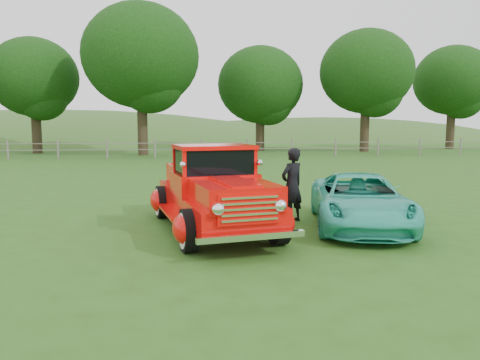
{
  "coord_description": "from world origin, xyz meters",
  "views": [
    {
      "loc": [
        -1.2,
        -8.48,
        2.21
      ],
      "look_at": [
        -0.02,
        1.2,
        1.03
      ],
      "focal_mm": 35.0,
      "sensor_mm": 36.0,
      "label": 1
    }
  ],
  "objects": [
    {
      "name": "red_pickup",
      "position": [
        -0.6,
        1.08,
        0.8
      ],
      "size": [
        2.9,
        5.22,
        1.78
      ],
      "rotation": [
        0.0,
        0.0,
        0.19
      ],
      "color": "black",
      "rests_on": "ground"
    },
    {
      "name": "teal_sedan",
      "position": [
        2.53,
        0.99,
        0.57
      ],
      "size": [
        2.72,
        4.39,
        1.13
      ],
      "primitive_type": "imported",
      "rotation": [
        0.0,
        0.0,
        -0.22
      ],
      "color": "#2EBB9D",
      "rests_on": "ground"
    },
    {
      "name": "tree_near_east",
      "position": [
        5.0,
        29.0,
        5.25
      ],
      "size": [
        6.8,
        6.8,
        8.33
      ],
      "color": "black",
      "rests_on": "ground"
    },
    {
      "name": "ground",
      "position": [
        0.0,
        0.0,
        0.0
      ],
      "size": [
        140.0,
        140.0,
        0.0
      ],
      "primitive_type": "plane",
      "color": "#295015",
      "rests_on": "ground"
    },
    {
      "name": "man",
      "position": [
        1.22,
        1.72,
        0.83
      ],
      "size": [
        0.73,
        0.66,
        1.67
      ],
      "primitive_type": "imported",
      "rotation": [
        0.0,
        0.0,
        3.71
      ],
      "color": "black",
      "rests_on": "ground"
    },
    {
      "name": "tree_mid_west",
      "position": [
        -12.0,
        28.0,
        5.55
      ],
      "size": [
        6.4,
        6.4,
        8.46
      ],
      "color": "black",
      "rests_on": "ground"
    },
    {
      "name": "distant_hills",
      "position": [
        -4.08,
        59.46,
        -4.55
      ],
      "size": [
        116.0,
        60.0,
        18.0
      ],
      "color": "#335A21",
      "rests_on": "ground"
    },
    {
      "name": "tree_far_east",
      "position": [
        22.0,
        30.0,
        5.86
      ],
      "size": [
        6.6,
        6.6,
        8.86
      ],
      "color": "black",
      "rests_on": "ground"
    },
    {
      "name": "tree_near_west",
      "position": [
        -4.0,
        25.0,
        6.8
      ],
      "size": [
        8.0,
        8.0,
        10.42
      ],
      "color": "black",
      "rests_on": "ground"
    },
    {
      "name": "tree_mid_east",
      "position": [
        13.0,
        27.0,
        6.17
      ],
      "size": [
        7.2,
        7.2,
        9.44
      ],
      "color": "black",
      "rests_on": "ground"
    },
    {
      "name": "fence_line",
      "position": [
        0.0,
        22.0,
        0.6
      ],
      "size": [
        48.0,
        0.12,
        1.2
      ],
      "color": "slate",
      "rests_on": "ground"
    }
  ]
}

